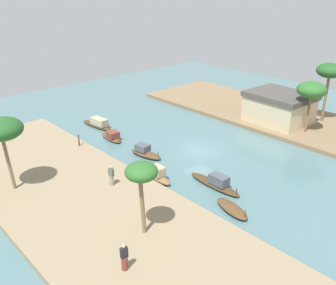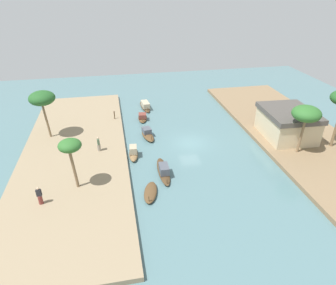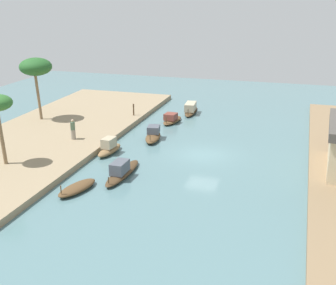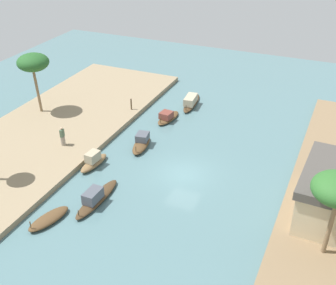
% 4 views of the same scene
% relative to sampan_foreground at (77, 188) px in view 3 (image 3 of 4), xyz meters
% --- Properties ---
extents(river_water, '(64.45, 64.45, 0.00)m').
position_rel_sampan_foreground_xyz_m(river_water, '(-9.11, 6.29, -0.24)').
color(river_water, slate).
rests_on(river_water, ground).
extents(riverbank_left, '(36.65, 11.74, 0.46)m').
position_rel_sampan_foreground_xyz_m(riverbank_left, '(-9.11, -7.62, -0.00)').
color(riverbank_left, '#937F60').
rests_on(riverbank_left, ground).
extents(sampan_foreground, '(3.50, 1.94, 0.94)m').
position_rel_sampan_foreground_xyz_m(sampan_foreground, '(0.00, 0.00, 0.00)').
color(sampan_foreground, brown).
rests_on(sampan_foreground, river_water).
extents(sampan_downstream_large, '(3.69, 1.78, 1.15)m').
position_rel_sampan_foreground_xyz_m(sampan_downstream_large, '(-11.68, 1.27, 0.18)').
color(sampan_downstream_large, brown).
rests_on(sampan_downstream_large, river_water).
extents(sampan_open_hull, '(4.99, 1.58, 1.16)m').
position_rel_sampan_foreground_xyz_m(sampan_open_hull, '(-21.48, 2.19, 0.22)').
color(sampan_open_hull, '#47331E').
rests_on(sampan_open_hull, river_water).
extents(sampan_with_tall_canopy, '(3.61, 1.60, 1.00)m').
position_rel_sampan_foreground_xyz_m(sampan_with_tall_canopy, '(-17.35, 1.30, 0.12)').
color(sampan_with_tall_canopy, brown).
rests_on(sampan_with_tall_canopy, river_water).
extents(sampan_with_red_awning, '(3.32, 1.27, 1.31)m').
position_rel_sampan_foreground_xyz_m(sampan_with_red_awning, '(-7.27, -0.94, 0.24)').
color(sampan_with_red_awning, brown).
rests_on(sampan_with_red_awning, river_water).
extents(sampan_near_left_bank, '(5.27, 1.20, 1.21)m').
position_rel_sampan_foreground_xyz_m(sampan_near_left_bank, '(-3.14, 1.82, 0.17)').
color(sampan_near_left_bank, '#47331E').
rests_on(sampan_near_left_bank, river_water).
extents(person_by_mooring, '(0.48, 0.45, 1.73)m').
position_rel_sampan_foreground_xyz_m(person_by_mooring, '(-8.53, -4.76, 0.97)').
color(person_by_mooring, gray).
rests_on(person_by_mooring, riverbank_left).
extents(mooring_post, '(0.14, 0.14, 1.16)m').
position_rel_sampan_foreground_xyz_m(mooring_post, '(-17.29, -2.67, 0.81)').
color(mooring_post, '#4C3823').
rests_on(mooring_post, riverbank_left).
extents(palm_tree_left_near, '(3.05, 3.05, 5.95)m').
position_rel_sampan_foreground_xyz_m(palm_tree_left_near, '(-13.33, -10.90, 5.27)').
color(palm_tree_left_near, '#7F6647').
rests_on(palm_tree_left_near, riverbank_left).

